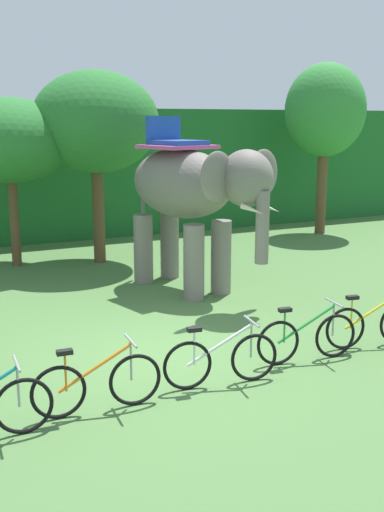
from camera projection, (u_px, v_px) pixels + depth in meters
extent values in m
plane|color=#4C753D|center=(161.00, 352.00, 9.91)|extent=(80.00, 80.00, 0.00)
cube|color=#1E6028|center=(17.00, 170.00, 20.76)|extent=(36.00, 6.00, 4.06)
cylinder|color=brown|center=(15.00, 223.00, 15.56)|extent=(0.24, 0.24, 2.25)
ellipsoid|color=#28702D|center=(9.00, 140.00, 15.11)|extent=(3.19, 3.19, 2.11)
cylinder|color=brown|center=(99.00, 216.00, 15.96)|extent=(0.31, 0.31, 2.49)
ellipsoid|color=#28702D|center=(95.00, 122.00, 15.44)|extent=(3.23, 3.23, 2.58)
cylinder|color=brown|center=(321.00, 193.00, 20.14)|extent=(0.34, 0.34, 2.68)
ellipsoid|color=#338438|center=(325.00, 110.00, 19.55)|extent=(2.59, 2.59, 2.97)
ellipsoid|color=slate|center=(181.00, 183.00, 13.23)|extent=(2.10, 3.16, 1.50)
cylinder|color=slate|center=(221.00, 257.00, 13.13)|extent=(0.44, 0.44, 1.60)
cylinder|color=slate|center=(194.00, 262.00, 12.65)|extent=(0.44, 0.44, 1.60)
cylinder|color=slate|center=(170.00, 245.00, 14.47)|extent=(0.44, 0.44, 1.60)
cylinder|color=slate|center=(143.00, 249.00, 13.99)|extent=(0.44, 0.44, 1.60)
ellipsoid|color=slate|center=(246.00, 178.00, 11.68)|extent=(1.25, 1.32, 1.10)
ellipsoid|color=slate|center=(263.00, 173.00, 12.17)|extent=(0.85, 0.37, 0.96)
ellipsoid|color=slate|center=(217.00, 177.00, 11.39)|extent=(0.85, 0.37, 0.96)
cylinder|color=slate|center=(262.00, 227.00, 11.54)|extent=(0.26, 0.26, 1.40)
cone|color=beige|center=(269.00, 208.00, 11.64)|extent=(0.26, 0.57, 0.21)
cone|color=beige|center=(253.00, 210.00, 11.36)|extent=(0.26, 0.57, 0.21)
cube|color=#BF4C8C|center=(178.00, 147.00, 13.13)|extent=(1.62, 1.60, 0.08)
cube|color=#1E4799|center=(178.00, 142.00, 13.11)|extent=(1.15, 1.29, 0.10)
cube|color=#1E4799|center=(163.00, 129.00, 13.42)|extent=(0.90, 0.33, 0.56)
cylinder|color=slate|center=(143.00, 198.00, 14.38)|extent=(0.08, 0.08, 0.90)
torus|color=black|center=(24.00, 406.00, 7.24)|extent=(0.71, 0.07, 0.71)
cylinder|color=#9E9EA3|center=(18.00, 385.00, 7.16)|extent=(0.03, 0.03, 0.55)
cylinder|color=#9E9EA3|center=(17.00, 363.00, 7.10)|extent=(0.05, 0.52, 0.03)
torus|color=black|center=(58.00, 392.00, 7.61)|extent=(0.71, 0.09, 0.71)
torus|color=black|center=(135.00, 380.00, 7.98)|extent=(0.71, 0.09, 0.71)
cylinder|color=orange|center=(95.00, 368.00, 7.73)|extent=(0.97, 0.10, 0.54)
cylinder|color=orange|center=(66.00, 372.00, 7.59)|extent=(0.03, 0.03, 0.52)
cube|color=black|center=(65.00, 352.00, 7.53)|extent=(0.21, 0.11, 0.06)
cylinder|color=#9E9EA3|center=(131.00, 360.00, 7.90)|extent=(0.03, 0.03, 0.55)
cylinder|color=#9E9EA3|center=(131.00, 341.00, 7.84)|extent=(0.06, 0.52, 0.03)
torus|color=black|center=(187.00, 366.00, 8.44)|extent=(0.71, 0.15, 0.71)
torus|color=black|center=(254.00, 357.00, 8.74)|extent=(0.71, 0.15, 0.71)
cylinder|color=silver|center=(220.00, 345.00, 8.53)|extent=(0.97, 0.18, 0.54)
cylinder|color=silver|center=(194.00, 347.00, 8.41)|extent=(0.03, 0.03, 0.52)
cube|color=black|center=(194.00, 329.00, 8.36)|extent=(0.21, 0.13, 0.06)
cylinder|color=#9E9EA3|center=(251.00, 339.00, 8.66)|extent=(0.03, 0.03, 0.55)
cylinder|color=#9E9EA3|center=(252.00, 321.00, 8.60)|extent=(0.10, 0.52, 0.03)
torus|color=black|center=(278.00, 343.00, 9.30)|extent=(0.71, 0.13, 0.71)
torus|color=black|center=(335.00, 336.00, 9.61)|extent=(0.71, 0.13, 0.71)
cylinder|color=green|center=(306.00, 324.00, 9.40)|extent=(0.97, 0.16, 0.54)
cylinder|color=green|center=(285.00, 326.00, 9.28)|extent=(0.03, 0.03, 0.52)
cube|color=black|center=(285.00, 310.00, 9.22)|extent=(0.21, 0.12, 0.06)
cylinder|color=#9E9EA3|center=(333.00, 319.00, 9.54)|extent=(0.03, 0.03, 0.55)
cylinder|color=#9E9EA3|center=(334.00, 303.00, 9.48)|extent=(0.09, 0.52, 0.03)
torus|color=black|center=(345.00, 328.00, 9.95)|extent=(0.71, 0.16, 0.71)
cylinder|color=yellow|center=(372.00, 311.00, 10.03)|extent=(0.96, 0.20, 0.54)
cylinder|color=yellow|center=(352.00, 313.00, 9.92)|extent=(0.03, 0.03, 0.52)
cube|color=black|center=(352.00, 297.00, 9.87)|extent=(0.21, 0.13, 0.06)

